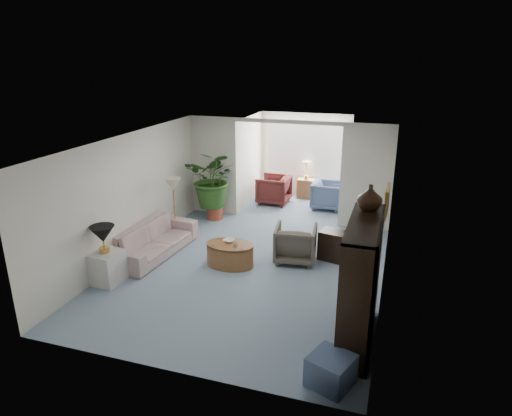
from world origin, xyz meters
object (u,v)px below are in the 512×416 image
(coffee_table, at_px, (230,255))
(sunroom_chair_maroon, at_px, (274,190))
(floor_lamp, at_px, (173,184))
(ottoman, at_px, (331,370))
(cabinet_urn, at_px, (370,197))
(sunroom_table, at_px, (306,188))
(coffee_bowl, at_px, (229,241))
(entertainment_cabinet, at_px, (361,283))
(table_lamp, at_px, (103,234))
(sunroom_chair_blue, at_px, (328,195))
(sofa, at_px, (154,240))
(framed_picture, at_px, (388,201))
(plant_pot, at_px, (215,212))
(coffee_cup, at_px, (235,245))
(wingback_chair, at_px, (296,243))
(end_table, at_px, (106,267))
(side_table_dark, at_px, (333,245))

(coffee_table, bearing_deg, sunroom_chair_maroon, 93.49)
(floor_lamp, height_order, sunroom_chair_maroon, floor_lamp)
(ottoman, bearing_deg, cabinet_urn, 82.09)
(floor_lamp, xyz_separation_m, sunroom_table, (2.19, 3.83, -0.97))
(coffee_bowl, relative_size, entertainment_cabinet, 0.12)
(entertainment_cabinet, bearing_deg, sunroom_table, 108.07)
(table_lamp, bearing_deg, ottoman, -18.65)
(sunroom_chair_blue, bearing_deg, sunroom_table, 46.11)
(sofa, xyz_separation_m, sunroom_chair_maroon, (1.43, 4.03, 0.07))
(framed_picture, distance_m, floor_lamp, 4.74)
(sunroom_chair_blue, bearing_deg, plant_pot, 124.05)
(framed_picture, xyz_separation_m, coffee_cup, (-2.72, 0.19, -1.21))
(wingback_chair, bearing_deg, table_lamp, 25.36)
(plant_pot, xyz_separation_m, sunroom_chair_blue, (2.57, 1.67, 0.21))
(sofa, xyz_separation_m, coffee_table, (1.68, -0.01, -0.09))
(table_lamp, height_order, coffee_cup, table_lamp)
(sofa, distance_m, floor_lamp, 1.33)
(sunroom_chair_blue, bearing_deg, table_lamp, 150.88)
(ottoman, bearing_deg, plant_pot, 125.94)
(table_lamp, height_order, floor_lamp, floor_lamp)
(floor_lamp, height_order, ottoman, floor_lamp)
(coffee_bowl, height_order, coffee_cup, coffee_cup)
(sunroom_chair_blue, bearing_deg, coffee_table, 163.88)
(sofa, distance_m, sunroom_table, 5.26)
(coffee_table, height_order, sunroom_chair_blue, sunroom_chair_blue)
(coffee_bowl, bearing_deg, sofa, -176.95)
(framed_picture, height_order, coffee_cup, framed_picture)
(end_table, bearing_deg, side_table_dark, 30.80)
(end_table, bearing_deg, floor_lamp, 85.18)
(end_table, bearing_deg, coffee_bowl, 38.12)
(table_lamp, bearing_deg, sofa, 81.57)
(side_table_dark, xyz_separation_m, sunroom_table, (-1.37, 3.89, -0.02))
(coffee_bowl, distance_m, sunroom_chair_maroon, 3.95)
(framed_picture, relative_size, coffee_bowl, 2.34)
(coffee_bowl, bearing_deg, ottoman, -49.46)
(floor_lamp, distance_m, cabinet_urn, 4.92)
(coffee_bowl, bearing_deg, end_table, -141.88)
(cabinet_urn, bearing_deg, sunroom_chair_blue, 104.65)
(end_table, bearing_deg, coffee_cup, 31.34)
(coffee_bowl, height_order, cabinet_urn, cabinet_urn)
(wingback_chair, height_order, side_table_dark, wingback_chair)
(sofa, xyz_separation_m, wingback_chair, (2.86, 0.59, 0.05))
(table_lamp, xyz_separation_m, coffee_bowl, (1.83, 1.44, -0.47))
(framed_picture, bearing_deg, table_lamp, -167.54)
(coffee_bowl, xyz_separation_m, sunroom_chair_maroon, (-0.20, 3.94, -0.09))
(floor_lamp, height_order, coffee_cup, floor_lamp)
(plant_pot, bearing_deg, sunroom_table, 52.97)
(coffee_bowl, bearing_deg, floor_lamp, 152.20)
(cabinet_urn, height_order, ottoman, cabinet_urn)
(coffee_bowl, height_order, entertainment_cabinet, entertainment_cabinet)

